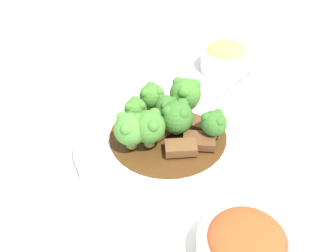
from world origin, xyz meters
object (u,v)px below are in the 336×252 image
beef_strip_3 (181,148)px  broccoli_floret_1 (149,126)px  beef_strip_0 (150,125)px  broccoli_floret_6 (130,129)px  broccoli_floret_2 (136,109)px  side_bowl_appetizer (226,57)px  beef_strip_1 (197,124)px  broccoli_floret_7 (214,123)px  side_bowl_kimchi (245,245)px  sauce_dish (21,196)px  broccoli_floret_5 (152,96)px  main_plate (168,137)px  broccoli_floret_4 (177,116)px  broccoli_floret_0 (167,106)px  serving_spoon (204,103)px  broccoli_floret_3 (185,93)px  beef_strip_2 (199,141)px

beef_strip_3 → broccoli_floret_1: (-0.00, -0.05, 0.03)m
beef_strip_0 → broccoli_floret_6: bearing=-19.0°
broccoli_floret_2 → side_bowl_appetizer: broccoli_floret_2 is taller
broccoli_floret_1 → beef_strip_1: bearing=132.4°
broccoli_floret_7 → side_bowl_appetizer: bearing=-177.7°
side_bowl_kimchi → sauce_dish: 0.31m
side_bowl_appetizer → side_bowl_kimchi: bearing=10.2°
beef_strip_3 → broccoli_floret_7: 0.06m
broccoli_floret_5 → main_plate: bearing=37.0°
broccoli_floret_4 → broccoli_floret_5: (-0.05, -0.05, -0.00)m
broccoli_floret_0 → sauce_dish: (0.20, -0.16, -0.04)m
broccoli_floret_5 → beef_strip_1: bearing=71.5°
serving_spoon → broccoli_floret_5: bearing=-70.2°
broccoli_floret_0 → side_bowl_kimchi: size_ratio=0.36×
main_plate → broccoli_floret_0: size_ratio=7.21×
beef_strip_0 → broccoli_floret_7: broccoli_floret_7 is taller
broccoli_floret_1 → main_plate: bearing=145.1°
beef_strip_1 → broccoli_floret_4: 0.04m
serving_spoon → broccoli_floret_7: bearing=19.2°
broccoli_floret_6 → side_bowl_kimchi: broccoli_floret_6 is taller
side_bowl_appetizer → sauce_dish: side_bowl_appetizer is taller
broccoli_floret_1 → broccoli_floret_3: same height
side_bowl_kimchi → broccoli_floret_5: bearing=-142.8°
broccoli_floret_4 → side_bowl_appetizer: broccoli_floret_4 is taller
broccoli_floret_4 → broccoli_floret_5: 0.07m
main_plate → sauce_dish: main_plate is taller
broccoli_floret_0 → serving_spoon: size_ratio=0.20×
broccoli_floret_7 → serving_spoon: 0.08m
main_plate → side_bowl_appetizer: 0.25m
beef_strip_2 → broccoli_floret_5: size_ratio=1.10×
beef_strip_0 → side_bowl_appetizer: (-0.23, 0.09, 0.00)m
beef_strip_2 → side_bowl_kimchi: (0.17, 0.08, 0.00)m
beef_strip_1 → broccoli_floret_7: bearing=56.8°
side_bowl_kimchi → broccoli_floret_6: bearing=-126.9°
broccoli_floret_5 → sauce_dish: size_ratio=0.59×
broccoli_floret_1 → side_bowl_appetizer: broccoli_floret_1 is taller
side_bowl_kimchi → main_plate: bearing=-142.7°
beef_strip_1 → broccoli_floret_7: size_ratio=1.57×
main_plate → sauce_dish: 0.23m
beef_strip_2 → broccoli_floret_6: broccoli_floret_6 is taller
broccoli_floret_6 → serving_spoon: (-0.12, 0.09, -0.03)m
beef_strip_1 → broccoli_floret_3: size_ratio=1.26×
broccoli_floret_0 → main_plate: bearing=16.7°
serving_spoon → side_bowl_kimchi: side_bowl_kimchi is taller
main_plate → broccoli_floret_0: bearing=-163.3°
beef_strip_3 → serving_spoon: size_ratio=0.26×
beef_strip_2 → broccoli_floret_5: (-0.07, -0.09, 0.02)m
broccoli_floret_7 → broccoli_floret_5: bearing=-112.7°
beef_strip_0 → beef_strip_1: beef_strip_1 is taller
beef_strip_1 → broccoli_floret_3: bearing=-144.7°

